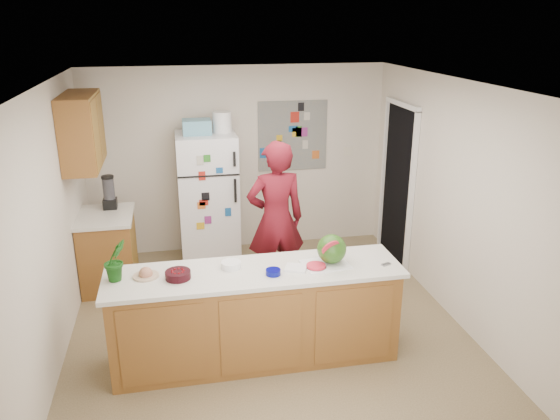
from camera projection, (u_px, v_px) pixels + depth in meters
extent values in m
cube|color=brown|center=(268.00, 328.00, 5.72)|extent=(4.00, 4.50, 0.02)
cube|color=beige|center=(238.00, 160.00, 7.39)|extent=(4.00, 0.02, 2.50)
cube|color=beige|center=(48.00, 231.00, 4.93)|extent=(0.02, 4.50, 2.50)
cube|color=beige|center=(457.00, 203.00, 5.67)|extent=(0.02, 4.50, 2.50)
cube|color=white|center=(266.00, 84.00, 4.88)|extent=(4.00, 4.50, 0.02)
cube|color=black|center=(398.00, 185.00, 7.08)|extent=(0.03, 0.85, 2.04)
cube|color=brown|center=(256.00, 317.00, 5.07)|extent=(2.60, 0.62, 0.88)
cube|color=silver|center=(255.00, 272.00, 4.92)|extent=(2.68, 0.70, 0.04)
cube|color=brown|center=(109.00, 252.00, 6.51)|extent=(0.60, 0.80, 0.86)
cube|color=silver|center=(105.00, 216.00, 6.36)|extent=(0.64, 0.84, 0.04)
cube|color=brown|center=(82.00, 131.00, 5.95)|extent=(0.35, 1.00, 0.80)
cube|color=silver|center=(208.00, 198.00, 7.09)|extent=(0.75, 0.70, 1.70)
cube|color=#5999B2|center=(197.00, 127.00, 6.76)|extent=(0.35, 0.28, 0.18)
cube|color=slate|center=(293.00, 136.00, 7.41)|extent=(0.95, 0.01, 0.95)
imported|color=maroon|center=(276.00, 220.00, 6.16)|extent=(0.69, 0.48, 1.82)
cylinder|color=black|center=(109.00, 193.00, 6.50)|extent=(0.14, 0.14, 0.38)
cube|color=white|center=(326.00, 264.00, 5.01)|extent=(0.46, 0.37, 0.01)
sphere|color=#196111|center=(332.00, 249.00, 4.99)|extent=(0.27, 0.27, 0.27)
cylinder|color=red|center=(316.00, 266.00, 4.94)|extent=(0.18, 0.18, 0.02)
cylinder|color=black|center=(178.00, 275.00, 4.74)|extent=(0.28, 0.28, 0.07)
cylinder|color=white|center=(231.00, 265.00, 4.95)|extent=(0.19, 0.19, 0.06)
cylinder|color=#030661|center=(273.00, 272.00, 4.82)|extent=(0.14, 0.14, 0.05)
cylinder|color=tan|center=(146.00, 276.00, 4.78)|extent=(0.29, 0.29, 0.02)
cube|color=silver|center=(296.00, 268.00, 4.93)|extent=(0.24, 0.23, 0.02)
cube|color=gray|center=(386.00, 264.00, 5.01)|extent=(0.10, 0.07, 0.01)
imported|color=#114015|center=(115.00, 260.00, 4.67)|extent=(0.26, 0.25, 0.37)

